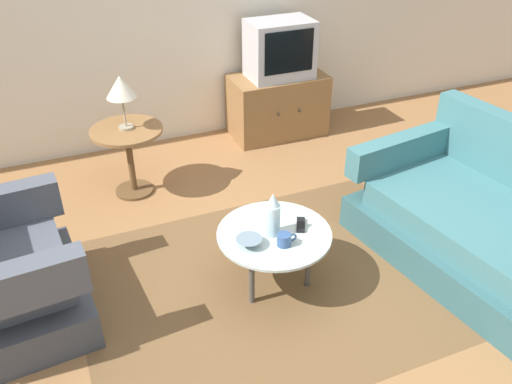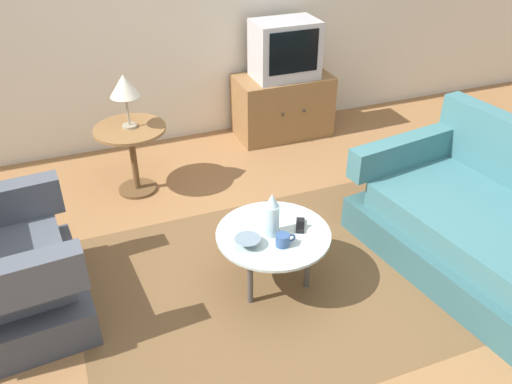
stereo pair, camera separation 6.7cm
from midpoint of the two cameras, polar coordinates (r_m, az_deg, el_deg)
name	(u,v)px [view 1 (the left image)]	position (r m, az deg, el deg)	size (l,w,h in m)	color
ground_plane	(273,290)	(3.47, 1.24, -10.30)	(16.00, 16.00, 0.00)	olive
area_rug	(273,283)	(3.52, 1.27, -9.56)	(2.39, 1.83, 0.00)	brown
couch	(488,226)	(3.83, 22.87, -3.29)	(1.22, 1.76, 0.86)	#325C60
coffee_table	(274,238)	(3.29, 1.34, -4.84)	(0.70, 0.70, 0.40)	#B2C6C1
side_table	(129,147)	(4.32, -13.74, 4.67)	(0.55, 0.55, 0.56)	olive
tv_stand	(278,105)	(5.23, 1.92, 9.15)	(0.89, 0.51, 0.58)	olive
television	(280,49)	(5.02, 2.14, 14.84)	(0.58, 0.39, 0.52)	#B7B7BC
table_lamp	(121,88)	(4.14, -14.56, 10.59)	(0.23, 0.23, 0.42)	#9E937A
vase	(273,215)	(3.18, 1.18, -2.45)	(0.09, 0.09, 0.28)	silver
mug	(285,239)	(3.15, 2.42, -5.04)	(0.12, 0.08, 0.08)	#335184
bowl	(249,242)	(3.15, -1.37, -5.30)	(0.15, 0.15, 0.05)	slate
tv_remote_dark	(301,225)	(3.32, 4.17, -3.47)	(0.11, 0.15, 0.02)	black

